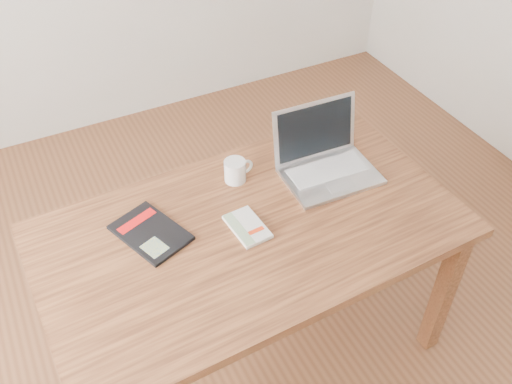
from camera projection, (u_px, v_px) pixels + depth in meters
name	position (u px, v px, depth m)	size (l,w,h in m)	color
room	(235.00, 85.00, 1.62)	(4.04, 4.04, 2.70)	brown
desk	(251.00, 244.00, 2.11)	(1.55, 0.92, 0.75)	#5B321B
white_guidebook	(247.00, 227.00, 2.04)	(0.12, 0.19, 0.02)	beige
black_guidebook	(150.00, 233.00, 2.01)	(0.26, 0.32, 0.01)	black
laptop	(325.00, 159.00, 2.25)	(0.37, 0.31, 0.25)	silver
coffee_mug	(236.00, 170.00, 2.21)	(0.12, 0.08, 0.09)	white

